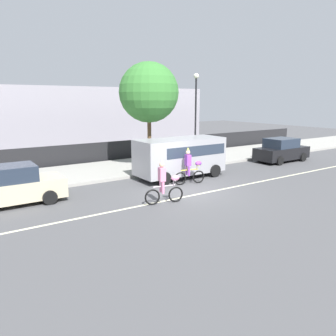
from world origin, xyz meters
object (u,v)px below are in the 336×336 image
(parked_van_grey, at_px, (181,155))
(parked_car_black, at_px, (281,150))
(street_lamp_post, at_px, (196,104))
(parade_cyclist_purple, at_px, (190,168))
(parked_car_beige, at_px, (11,186))
(parade_cyclist_pink, at_px, (164,184))

(parked_van_grey, distance_m, parked_car_black, 8.72)
(parked_van_grey, relative_size, street_lamp_post, 0.85)
(parked_van_grey, bearing_deg, street_lamp_post, 42.52)
(parade_cyclist_purple, distance_m, parked_van_grey, 1.65)
(parked_car_beige, distance_m, street_lamp_post, 13.27)
(parade_cyclist_pink, relative_size, parade_cyclist_purple, 1.00)
(parked_car_beige, height_order, street_lamp_post, street_lamp_post)
(parked_car_beige, bearing_deg, parked_car_black, 0.10)
(parade_cyclist_purple, bearing_deg, parked_car_black, 8.96)
(parade_cyclist_purple, distance_m, parked_car_black, 9.37)
(street_lamp_post, bearing_deg, parked_car_black, -34.43)
(parade_cyclist_pink, distance_m, parked_van_grey, 4.88)
(parked_van_grey, relative_size, parked_car_black, 1.22)
(parade_cyclist_pink, height_order, parked_van_grey, parked_van_grey)
(parade_cyclist_pink, xyz_separation_m, parked_car_black, (12.11, 3.43, -0.06))
(parked_car_black, bearing_deg, parked_van_grey, 179.74)
(parked_van_grey, bearing_deg, parade_cyclist_pink, -134.38)
(parked_car_beige, xyz_separation_m, street_lamp_post, (12.41, 3.46, 3.21))
(parked_car_black, height_order, parked_car_beige, same)
(parade_cyclist_pink, distance_m, parked_car_beige, 6.30)
(parade_cyclist_pink, height_order, street_lamp_post, street_lamp_post)
(parade_cyclist_pink, height_order, parked_car_black, parade_cyclist_pink)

